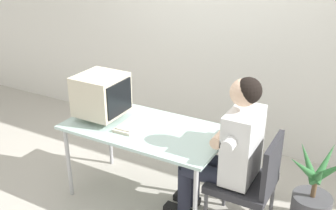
% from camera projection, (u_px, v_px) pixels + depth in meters
% --- Properties ---
extents(ground_plane, '(12.00, 12.00, 0.00)m').
position_uv_depth(ground_plane, '(147.00, 196.00, 3.60)').
color(ground_plane, '#B2ADA3').
extents(wall_back, '(8.00, 0.10, 3.00)m').
position_uv_depth(wall_back, '(241.00, 10.00, 4.00)').
color(wall_back, silver).
rests_on(wall_back, ground_plane).
extents(desk, '(1.37, 0.73, 0.71)m').
position_uv_depth(desk, '(145.00, 133.00, 3.34)').
color(desk, '#B7B7BC').
rests_on(desk, ground_plane).
extents(crt_monitor, '(0.39, 0.39, 0.40)m').
position_uv_depth(crt_monitor, '(101.00, 95.00, 3.40)').
color(crt_monitor, beige).
rests_on(crt_monitor, desk).
extents(keyboard, '(0.18, 0.46, 0.03)m').
position_uv_depth(keyboard, '(135.00, 122.00, 3.38)').
color(keyboard, beige).
rests_on(keyboard, desk).
extents(office_chair, '(0.47, 0.47, 0.85)m').
position_uv_depth(office_chair, '(250.00, 179.00, 3.01)').
color(office_chair, '#4C4C51').
rests_on(office_chair, ground_plane).
extents(person_seated, '(0.72, 0.59, 1.30)m').
position_uv_depth(person_seated, '(229.00, 148.00, 3.01)').
color(person_seated, silver).
rests_on(person_seated, ground_plane).
extents(potted_plant, '(0.48, 0.53, 0.71)m').
position_uv_depth(potted_plant, '(312.00, 198.00, 3.17)').
color(potted_plant, '#4C4C51').
rests_on(potted_plant, ground_plane).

